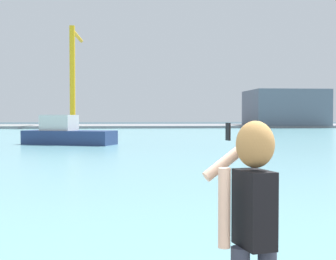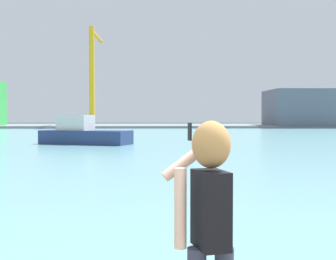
{
  "view_description": "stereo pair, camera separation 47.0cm",
  "coord_description": "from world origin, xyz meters",
  "px_view_note": "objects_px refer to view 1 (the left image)",
  "views": [
    {
      "loc": [
        -1.46,
        -2.63,
        2.42
      ],
      "look_at": [
        -0.59,
        7.67,
        2.09
      ],
      "focal_mm": 49.93,
      "sensor_mm": 36.0,
      "label": 1
    },
    {
      "loc": [
        -0.99,
        -2.65,
        2.42
      ],
      "look_at": [
        -0.59,
        7.67,
        2.09
      ],
      "focal_mm": 49.93,
      "sensor_mm": 36.0,
      "label": 2
    }
  ],
  "objects_px": {
    "person_photographer": "(252,213)",
    "port_crane": "(74,65)",
    "boat_moored": "(67,134)",
    "warehouse_right": "(285,108)"
  },
  "relations": [
    {
      "from": "person_photographer",
      "to": "boat_moored",
      "type": "distance_m",
      "value": 36.07
    },
    {
      "from": "person_photographer",
      "to": "warehouse_right",
      "type": "bearing_deg",
      "value": -32.11
    },
    {
      "from": "boat_moored",
      "to": "warehouse_right",
      "type": "xyz_separation_m",
      "value": [
        36.11,
        52.1,
        3.05
      ]
    },
    {
      "from": "warehouse_right",
      "to": "port_crane",
      "type": "xyz_separation_m",
      "value": [
        -41.27,
        -2.63,
        7.77
      ]
    },
    {
      "from": "person_photographer",
      "to": "boat_moored",
      "type": "height_order",
      "value": "boat_moored"
    },
    {
      "from": "boat_moored",
      "to": "warehouse_right",
      "type": "relative_size",
      "value": 0.56
    },
    {
      "from": "person_photographer",
      "to": "port_crane",
      "type": "xyz_separation_m",
      "value": [
        -11.12,
        85.04,
        9.98
      ]
    },
    {
      "from": "person_photographer",
      "to": "boat_moored",
      "type": "bearing_deg",
      "value": -3.62
    },
    {
      "from": "person_photographer",
      "to": "port_crane",
      "type": "height_order",
      "value": "port_crane"
    },
    {
      "from": "person_photographer",
      "to": "boat_moored",
      "type": "xyz_separation_m",
      "value": [
        -5.96,
        35.57,
        -0.84
      ]
    }
  ]
}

